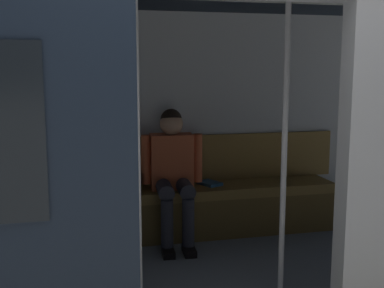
% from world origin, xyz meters
% --- Properties ---
extents(train_car, '(6.40, 2.56, 2.19)m').
position_xyz_m(train_car, '(0.07, -1.12, 1.45)').
color(train_car, '#ADAFB5').
rests_on(train_car, ground_plane).
extents(bench_seat, '(3.23, 0.44, 0.47)m').
position_xyz_m(bench_seat, '(0.00, -2.04, 0.36)').
color(bench_seat, olive).
rests_on(bench_seat, ground_plane).
extents(person_seated, '(0.55, 0.69, 1.19)m').
position_xyz_m(person_seated, '(-0.05, -1.99, 0.68)').
color(person_seated, '#CC5933').
rests_on(person_seated, ground_plane).
extents(handbag, '(0.26, 0.15, 0.17)m').
position_xyz_m(handbag, '(0.36, -2.07, 0.55)').
color(handbag, black).
rests_on(handbag, bench_seat).
extents(book, '(0.23, 0.26, 0.03)m').
position_xyz_m(book, '(-0.43, -2.13, 0.48)').
color(book, '#26598C').
rests_on(book, bench_seat).
extents(grab_pole_door, '(0.04, 0.04, 2.05)m').
position_xyz_m(grab_pole_door, '(0.46, -0.44, 1.03)').
color(grab_pole_door, silver).
rests_on(grab_pole_door, ground_plane).
extents(grab_pole_far, '(0.04, 0.04, 2.05)m').
position_xyz_m(grab_pole_far, '(-0.46, -0.55, 1.03)').
color(grab_pole_far, silver).
rests_on(grab_pole_far, ground_plane).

